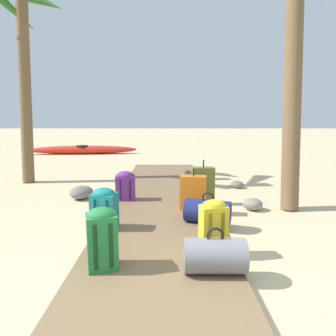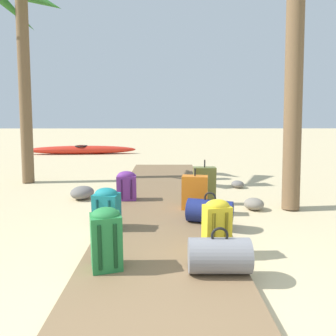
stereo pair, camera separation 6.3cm
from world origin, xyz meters
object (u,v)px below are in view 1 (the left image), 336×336
backpack_yellow (214,224)px  suitcase_orange (194,193)px  duffel_bag_navy (209,211)px  palm_tree_far_left (23,18)px  backpack_purple (126,185)px  backpack_teal (105,207)px  duffel_bag_grey (216,256)px  backpack_green (103,237)px  kayak (83,150)px  suitcase_olive (204,184)px

backpack_yellow → suitcase_orange: suitcase_orange is taller
duffel_bag_navy → suitcase_orange: 0.66m
suitcase_orange → palm_tree_far_left: 5.46m
backpack_purple → backpack_teal: 1.40m
backpack_yellow → duffel_bag_grey: bearing=-96.3°
backpack_green → duffel_bag_grey: bearing=-4.9°
backpack_yellow → suitcase_orange: (-0.10, 1.50, -0.03)m
duffel_bag_navy → backpack_teal: 1.38m
backpack_green → duffel_bag_grey: size_ratio=1.05×
backpack_purple → backpack_green: bearing=-87.6°
backpack_yellow → backpack_green: size_ratio=0.93×
duffel_bag_grey → backpack_yellow: bearing=83.7°
backpack_green → kayak: backpack_green is taller
palm_tree_far_left → suitcase_orange: bearing=-35.6°
duffel_bag_grey → backpack_purple: backpack_purple is taller
duffel_bag_navy → palm_tree_far_left: (-3.70, 3.18, 3.36)m
duffel_bag_navy → palm_tree_far_left: bearing=139.4°
backpack_green → palm_tree_far_left: size_ratio=0.13×
suitcase_olive → backpack_purple: 1.34m
duffel_bag_grey → backpack_purple: size_ratio=1.14×
duffel_bag_navy → backpack_purple: (-1.27, 1.19, 0.10)m
backpack_yellow → duffel_bag_navy: size_ratio=0.82×
duffel_bag_grey → backpack_teal: (-1.26, 1.18, 0.11)m
duffel_bag_navy → kayak: duffel_bag_navy is taller
palm_tree_far_left → kayak: bearing=92.0°
suitcase_olive → duffel_bag_grey: 2.56m
duffel_bag_navy → palm_tree_far_left: size_ratio=0.15×
backpack_yellow → suitcase_orange: 1.50m
duffel_bag_navy → kayak: size_ratio=0.16×
backpack_green → palm_tree_far_left: palm_tree_far_left is taller
duffel_bag_grey → suitcase_orange: 2.02m
backpack_teal → palm_tree_far_left: 5.24m
suitcase_olive → duffel_bag_grey: size_ratio=1.22×
duffel_bag_navy → suitcase_olive: bearing=86.9°
suitcase_orange → palm_tree_far_left: size_ratio=0.14×
duffel_bag_navy → suitcase_orange: (-0.15, 0.63, 0.10)m
suitcase_olive → backpack_purple: size_ratio=1.39×
duffel_bag_navy → palm_tree_far_left: palm_tree_far_left is taller
kayak → suitcase_orange: bearing=-63.9°
kayak → palm_tree_far_left: bearing=-88.0°
backpack_yellow → suitcase_orange: bearing=94.0°
suitcase_olive → kayak: (-3.95, 7.07, -0.20)m
suitcase_olive → backpack_yellow: (-0.11, -2.04, 0.01)m
duffel_bag_grey → backpack_teal: size_ratio=1.07×
duffel_bag_navy → backpack_teal: backpack_teal is taller
duffel_bag_navy → backpack_green: size_ratio=1.13×
backpack_yellow → backpack_purple: backpack_yellow is taller
backpack_green → palm_tree_far_left: (-2.54, 4.47, 3.21)m
duffel_bag_navy → backpack_teal: bearing=-171.3°
suitcase_orange → kayak: (-3.73, 7.61, -0.18)m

